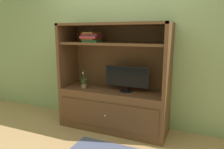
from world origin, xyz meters
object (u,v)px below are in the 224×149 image
potted_plant (84,85)px  magazine_stack (92,37)px  media_console (113,97)px  tv_monitor (126,78)px

potted_plant → magazine_stack: 0.77m
media_console → magazine_stack: bearing=-178.3°
tv_monitor → potted_plant: bearing=-173.5°
tv_monitor → potted_plant: (-0.70, -0.08, -0.16)m
potted_plant → magazine_stack: magazine_stack is taller
tv_monitor → magazine_stack: (-0.57, -0.00, 0.60)m
media_console → potted_plant: 0.52m
media_console → magazine_stack: 0.99m
potted_plant → tv_monitor: bearing=6.5°
media_console → tv_monitor: 0.39m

